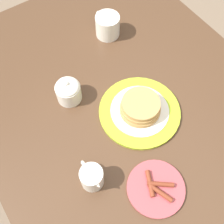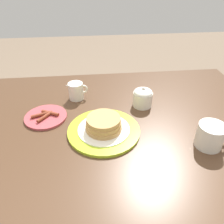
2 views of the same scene
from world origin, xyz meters
The scene contains 6 objects.
dining_table centered at (0.00, 0.00, 0.66)m, with size 1.56×1.00×0.76m.
pancake_plate centered at (0.05, -0.02, 0.79)m, with size 0.28×0.28×0.07m.
side_plate_bacon centered at (-0.18, 0.10, 0.77)m, with size 0.17×0.17×0.02m.
coffee_mug centered at (0.42, -0.13, 0.81)m, with size 0.13×0.09×0.09m.
creamer_pitcher centered at (-0.06, 0.24, 0.81)m, with size 0.11×0.07×0.09m.
sugar_bowl centered at (0.24, 0.15, 0.81)m, with size 0.09×0.09×0.09m.
Camera 2 is at (0.02, -0.66, 1.31)m, focal length 35.00 mm.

